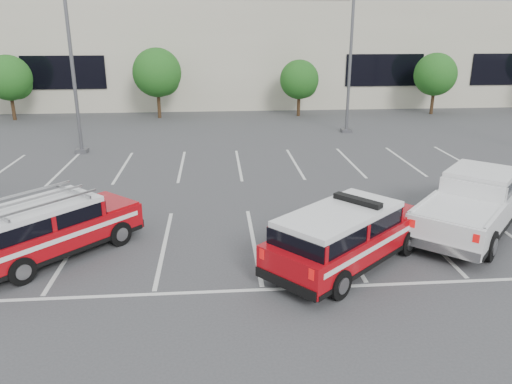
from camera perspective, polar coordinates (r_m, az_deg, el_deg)
The scene contains 12 objects.
ground at distance 15.26m, azimuth -0.26°, elevation -5.83°, with size 120.00×120.00×0.00m, color #3C3C3F.
stall_markings at distance 19.44m, azimuth -1.31°, elevation -0.34°, with size 23.00×15.00×0.01m, color silver.
convention_building at distance 45.77m, azimuth -3.31°, elevation 16.55°, with size 60.00×16.99×13.20m.
tree_left at distance 38.64m, azimuth -26.27°, elevation 11.47°, with size 3.07×3.07×4.42m.
tree_mid_left at distance 36.25m, azimuth -11.09°, elevation 13.07°, with size 3.37×3.37×4.85m.
tree_mid_right at distance 36.63m, azimuth 5.09°, elevation 12.54°, with size 2.77×2.77×3.99m.
tree_right at distance 39.54m, azimuth 19.89°, elevation 12.37°, with size 3.07×3.07×4.42m.
light_pole_left at distance 26.79m, azimuth -20.45°, elevation 15.06°, with size 0.90×0.60×10.24m.
light_pole_mid at distance 30.95m, azimuth 10.82°, elevation 16.19°, with size 0.90×0.60×10.24m.
fire_chief_suv at distance 13.82m, azimuth 10.27°, elevation -5.40°, with size 5.22×4.92×1.85m.
white_pickup at distance 17.40m, azimuth 23.61°, elevation -1.64°, with size 5.72×6.03×1.90m.
ladder_suv at distance 15.29m, azimuth -22.28°, elevation -4.20°, with size 4.61×4.74×1.87m.
Camera 1 is at (-1.08, -13.86, 6.30)m, focal length 35.00 mm.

